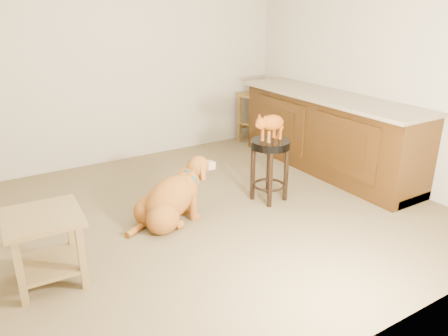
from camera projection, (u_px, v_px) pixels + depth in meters
floor at (200, 216)px, 4.26m from camera, size 4.50×4.00×0.01m
room_shell at (196, 38)px, 3.66m from camera, size 4.54×4.04×2.62m
cabinet_run at (328, 135)px, 5.30m from camera, size 0.70×2.56×0.94m
padded_stool at (270, 158)px, 4.45m from camera, size 0.40×0.40×0.65m
wood_stool at (255, 117)px, 6.37m from camera, size 0.45×0.45×0.73m
side_table at (45, 238)px, 3.15m from camera, size 0.56×0.56×0.55m
golden_retriever at (171, 200)px, 4.05m from camera, size 1.00×0.53×0.64m
tabby_kitten at (270, 124)px, 4.32m from camera, size 0.49×0.25×0.32m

